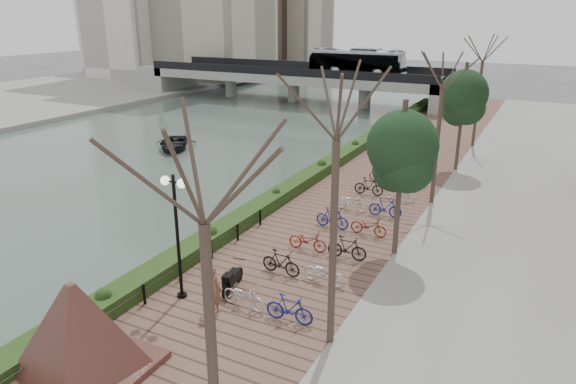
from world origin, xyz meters
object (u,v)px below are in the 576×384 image
Objects in this scene: lamppost at (175,210)px; pedestrian at (213,288)px; granite_monument at (77,330)px; motorcycle at (233,278)px; boat at (173,144)px.

pedestrian is at bearing -7.99° from lamppost.
granite_monument is 3.50× the size of motorcycle.
granite_monument is at bearing 73.65° from pedestrian.
motorcycle is at bearing 42.40° from lamppost.
granite_monument is at bearing -112.46° from motorcycle.
lamppost is at bearing -148.53° from motorcycle.
motorcycle is 1.52m from pedestrian.
granite_monument is at bearing -87.17° from boat.
lamppost is 3.39m from motorcycle.
boat is at bearing 124.09° from granite_monument.
lamppost is 2.70× the size of pedestrian.
motorcycle reaches higher than boat.
pedestrian reaches higher than boat.
lamppost reaches higher than motorcycle.
boat is (-15.12, 17.97, -3.33)m from lamppost.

